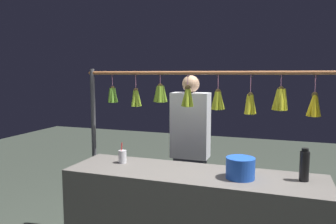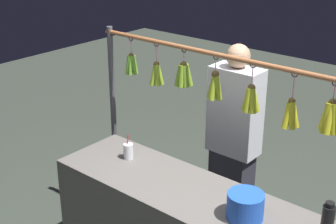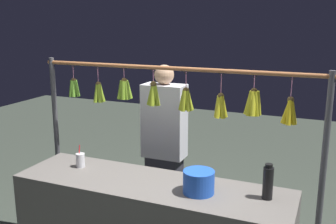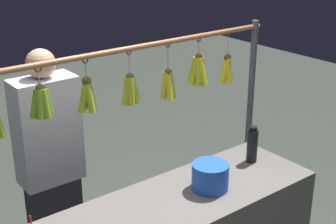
{
  "view_description": "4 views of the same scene",
  "coord_description": "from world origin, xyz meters",
  "px_view_note": "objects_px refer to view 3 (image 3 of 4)",
  "views": [
    {
      "loc": [
        -0.64,
        2.42,
        1.63
      ],
      "look_at": [
        0.21,
        0.0,
        1.33
      ],
      "focal_mm": 34.93,
      "sensor_mm": 36.0,
      "label": 1
    },
    {
      "loc": [
        -1.57,
        2.12,
        2.49
      ],
      "look_at": [
        0.22,
        0.0,
        1.35
      ],
      "focal_mm": 52.53,
      "sensor_mm": 36.0,
      "label": 2
    },
    {
      "loc": [
        -1.15,
        2.39,
        2.0
      ],
      "look_at": [
        -0.14,
        0.0,
        1.39
      ],
      "focal_mm": 42.35,
      "sensor_mm": 36.0,
      "label": 3
    },
    {
      "loc": [
        1.33,
        1.82,
        2.29
      ],
      "look_at": [
        -0.08,
        0.0,
        1.39
      ],
      "focal_mm": 52.26,
      "sensor_mm": 36.0,
      "label": 4
    }
  ],
  "objects_px": {
    "vendor_person": "(164,153)",
    "drink_cup": "(80,160)",
    "water_bottle": "(268,182)",
    "blue_bucket": "(199,182)"
  },
  "relations": [
    {
      "from": "water_bottle",
      "to": "blue_bucket",
      "type": "bearing_deg",
      "value": 11.54
    },
    {
      "from": "water_bottle",
      "to": "drink_cup",
      "type": "height_order",
      "value": "water_bottle"
    },
    {
      "from": "water_bottle",
      "to": "blue_bucket",
      "type": "xyz_separation_m",
      "value": [
        0.44,
        0.09,
        -0.04
      ]
    },
    {
      "from": "blue_bucket",
      "to": "drink_cup",
      "type": "relative_size",
      "value": 1.2
    },
    {
      "from": "water_bottle",
      "to": "vendor_person",
      "type": "xyz_separation_m",
      "value": [
        1.05,
        -0.72,
        -0.17
      ]
    },
    {
      "from": "vendor_person",
      "to": "drink_cup",
      "type": "bearing_deg",
      "value": 60.38
    },
    {
      "from": "blue_bucket",
      "to": "drink_cup",
      "type": "xyz_separation_m",
      "value": [
        1.02,
        -0.09,
        -0.02
      ]
    },
    {
      "from": "water_bottle",
      "to": "drink_cup",
      "type": "relative_size",
      "value": 1.36
    },
    {
      "from": "drink_cup",
      "to": "vendor_person",
      "type": "bearing_deg",
      "value": -119.62
    },
    {
      "from": "drink_cup",
      "to": "vendor_person",
      "type": "distance_m",
      "value": 0.84
    }
  ]
}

